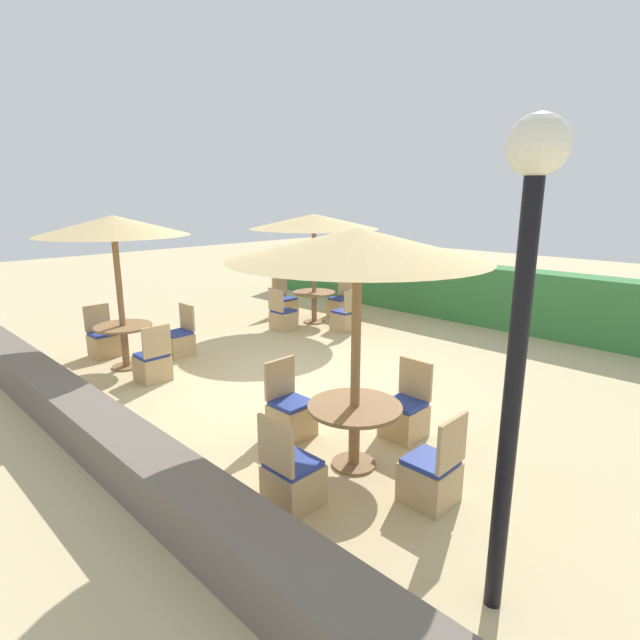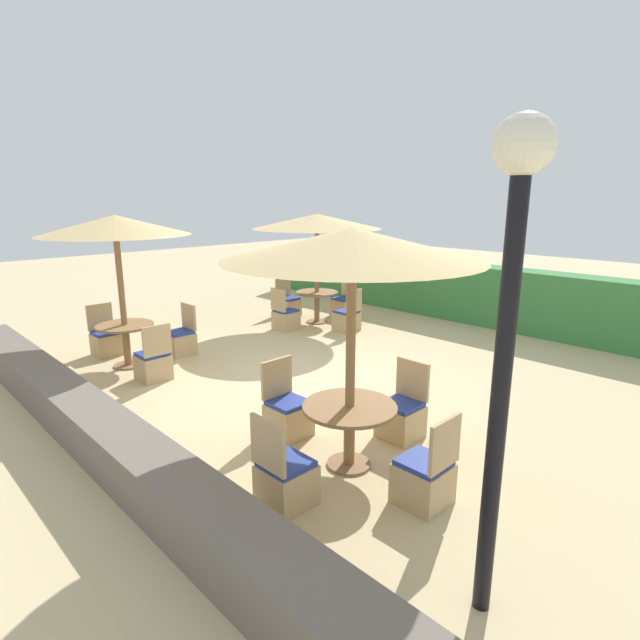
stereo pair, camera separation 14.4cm
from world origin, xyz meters
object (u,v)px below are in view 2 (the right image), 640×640
Objects in this scene: patio_chair_front_right_west at (287,415)px; parasol_front_left at (115,226)px; patio_chair_front_right_north at (402,416)px; round_table_back_left at (317,299)px; patio_chair_back_left_west at (288,305)px; patio_chair_front_right_south at (285,479)px; patio_chair_back_left_south at (285,318)px; round_table_front_left at (126,335)px; lamp_post at (511,282)px; patio_chair_front_left_east at (153,364)px; patio_chair_front_left_west at (106,341)px; patio_chair_front_left_north at (181,341)px; round_table_front_right at (350,419)px; patio_chair_front_right_east at (425,478)px; patio_chair_back_left_north at (343,305)px; parasol_front_right at (352,245)px; patio_chair_back_left_east at (347,319)px; parasol_back_left at (317,222)px.

patio_chair_front_right_west is 0.36× the size of parasol_front_left.
round_table_back_left is (-4.79, 3.19, 0.29)m from patio_chair_front_right_north.
patio_chair_front_right_south is at bearing 49.07° from patio_chair_back_left_west.
patio_chair_back_left_south reaches higher than round_table_front_left.
patio_chair_front_right_west is (-2.98, 0.73, -2.09)m from lamp_post.
patio_chair_back_left_south and patio_chair_front_left_east have the same top height.
patio_chair_back_left_west is 4.44m from patio_chair_front_left_west.
patio_chair_back_left_south is at bearing -90.09° from patio_chair_front_left_north.
patio_chair_front_right_east is at bearing 0.16° from round_table_front_right.
round_table_front_right is 7.02m from patio_chair_back_left_north.
parasol_front_right is at bearing 0.00° from round_table_front_right.
patio_chair_back_left_east is at bearing 156.13° from patio_chair_front_left_west.
parasol_front_right is at bearing -33.56° from patio_chair_back_left_south.
patio_chair_back_left_east is 1.00× the size of patio_chair_front_left_east.
patio_chair_front_left_north is at bearing 161.53° from patio_chair_front_right_south.
round_table_front_right is 4.88m from round_table_front_left.
patio_chair_front_left_east is 1.31m from patio_chair_front_left_north.
parasol_back_left is 2.24m from patio_chair_back_left_south.
patio_chair_back_left_east is 3.57m from patio_chair_front_left_north.
patio_chair_back_left_south is 2.53m from patio_chair_front_left_north.
patio_chair_front_left_north is at bearing -90.09° from patio_chair_back_left_south.
patio_chair_front_right_east is 7.38m from parasol_back_left.
patio_chair_front_left_west reaches higher than round_table_back_left.
round_table_back_left is (-4.86, 5.10, 0.29)m from patio_chair_front_right_south.
patio_chair_front_right_south is at bearing 136.64° from patio_chair_front_right_east.
parasol_front_right is 2.59× the size of round_table_front_right.
patio_chair_front_right_north is 1.00× the size of patio_chair_front_right_west.
parasol_back_left is 3.09× the size of patio_chair_back_left_south.
round_table_front_right is 5.79m from patio_chair_back_left_south.
patio_chair_front_left_west is at bearing 80.26° from patio_chair_back_left_north.
patio_chair_front_right_north is at bearing 61.31° from patio_chair_back_left_west.
patio_chair_front_right_north is at bearing 102.48° from patio_chair_front_left_west.
patio_chair_back_left_north reaches higher than round_table_back_left.
patio_chair_front_left_north is (-4.88, 1.63, 0.00)m from patio_chair_front_right_south.
patio_chair_front_right_south and patio_chair_back_left_north have the same top height.
parasol_front_right reaches higher than patio_chair_front_left_north.
patio_chair_front_right_north is 0.96× the size of round_table_back_left.
lamp_post is at bearing 168.24° from patio_chair_front_left_north.
patio_chair_front_right_north and patio_chair_front_right_west have the same top height.
parasol_front_left reaches higher than patio_chair_back_left_south.
patio_chair_front_right_north is 0.36× the size of parasol_front_left.
patio_chair_back_left_south is 3.61m from patio_chair_front_left_east.
patio_chair_back_left_north is at bearing 90.58° from patio_chair_back_left_south.
patio_chair_back_left_west and patio_chair_front_left_west have the same top height.
lamp_post is 6.84m from parasol_front_left.
parasol_front_right reaches higher than round_table_front_left.
patio_chair_front_left_north is at bearing 87.53° from parasol_front_left.
patio_chair_front_left_north is (-4.83, 0.67, -2.12)m from parasol_front_right.
patio_chair_back_left_north reaches higher than round_table_front_left.
lamp_post is at bearing 6.52° from patio_chair_front_right_south.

